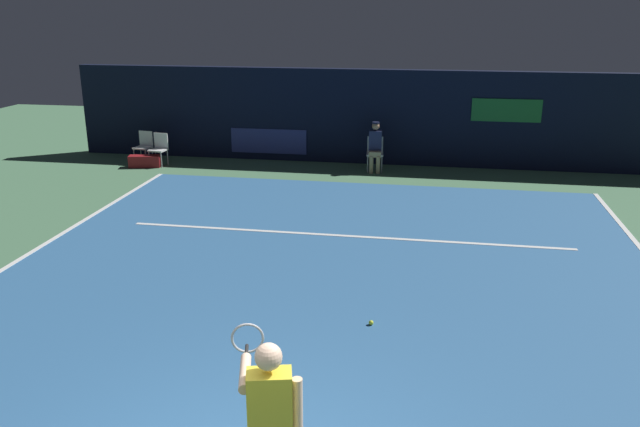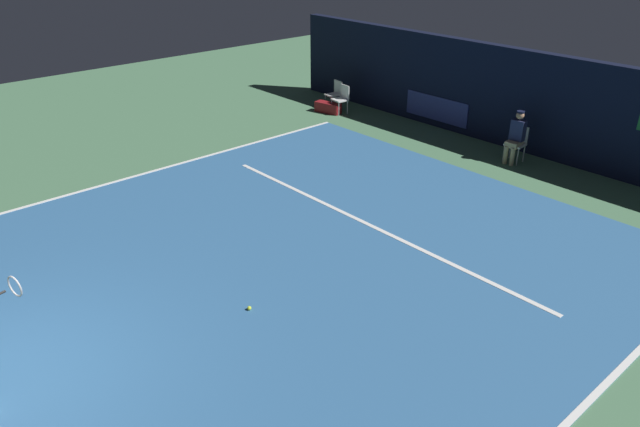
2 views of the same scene
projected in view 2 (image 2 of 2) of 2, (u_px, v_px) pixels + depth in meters
name	position (u px, v px, depth m)	size (l,w,h in m)	color
ground_plane	(285.00, 259.00, 11.01)	(33.89, 33.89, 0.00)	#4C7A56
court_surface	(285.00, 259.00, 11.00)	(10.94, 12.04, 0.01)	#336699
line_sideline_left	(563.00, 427.00, 7.38)	(0.10, 12.04, 0.01)	white
line_sideline_right	(145.00, 173.00, 14.62)	(0.10, 12.04, 0.01)	white
line_service	(366.00, 223.00, 12.26)	(8.53, 0.10, 0.01)	white
back_wall	(537.00, 104.00, 15.40)	(17.30, 0.33, 2.60)	black
line_judge_on_chair	(516.00, 136.00, 15.04)	(0.47, 0.55, 1.32)	white
courtside_chair_near	(335.00, 93.00, 19.39)	(0.49, 0.47, 0.88)	white
courtside_chair_far	(342.00, 98.00, 18.89)	(0.49, 0.46, 0.88)	white
tennis_ball	(249.00, 308.00, 9.56)	(0.07, 0.07, 0.07)	#CCE033
equipment_bag	(328.00, 108.00, 19.10)	(0.84, 0.32, 0.32)	maroon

